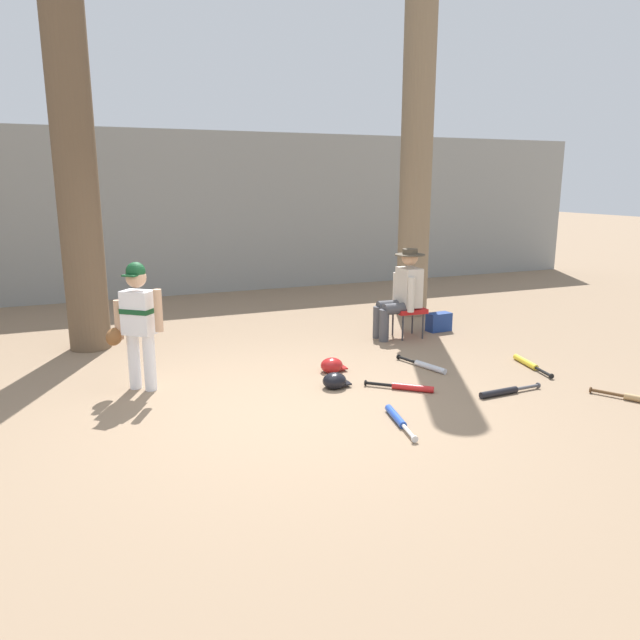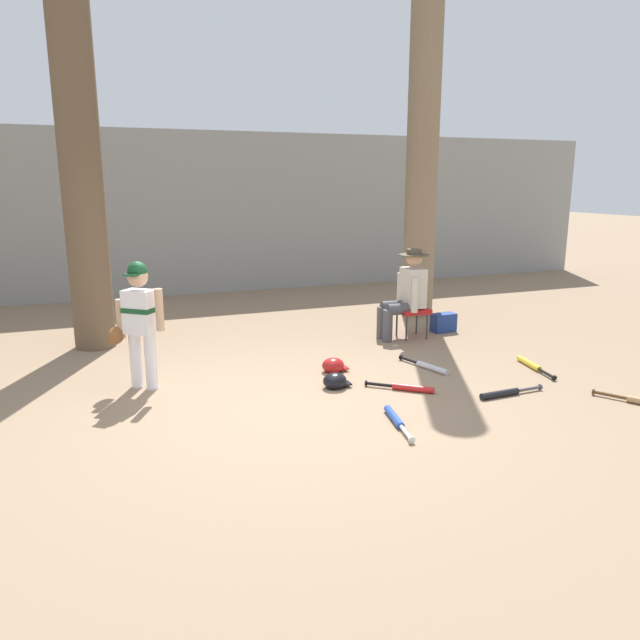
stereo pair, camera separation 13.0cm
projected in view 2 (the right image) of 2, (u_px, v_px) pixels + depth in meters
ground_plane at (289, 409)px, 5.61m from camera, size 60.00×60.00×0.00m
concrete_back_wall at (179, 214)px, 11.09m from camera, size 18.00×0.36×2.97m
tree_near_player at (80, 153)px, 7.19m from camera, size 0.72×0.72×5.51m
tree_behind_spectator at (423, 143)px, 9.04m from camera, size 0.81×0.81×6.12m
young_ballplayer at (139, 317)px, 6.02m from camera, size 0.59×0.42×1.31m
folding_stool at (412, 311)px, 8.09m from camera, size 0.42×0.42×0.41m
seated_spectator at (406, 291)px, 8.00m from camera, size 0.67×0.53×1.20m
handbag_beside_stool at (443, 323)px, 8.47m from camera, size 0.35×0.20×0.26m
bat_yellow_trainer at (532, 365)px, 6.84m from camera, size 0.21×0.76×0.07m
bat_red_barrel at (407, 388)px, 6.08m from camera, size 0.58×0.51×0.07m
bat_black_composite at (505, 393)px, 5.93m from camera, size 0.74×0.09×0.07m
bat_blue_youth at (396, 419)px, 5.27m from camera, size 0.20×0.71×0.07m
bat_aluminum_silver at (428, 367)px, 6.78m from camera, size 0.25×0.73×0.07m
batting_helmet_red at (333, 365)px, 6.68m from camera, size 0.30×0.23×0.17m
batting_helmet_black at (335, 381)px, 6.17m from camera, size 0.29×0.23×0.17m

